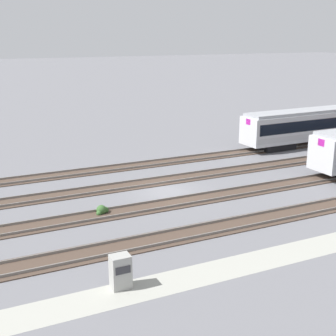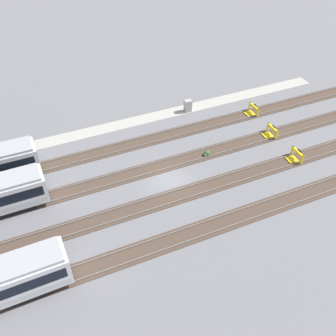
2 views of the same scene
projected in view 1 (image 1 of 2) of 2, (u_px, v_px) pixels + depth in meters
ground_plane at (167, 192)px, 34.27m from camera, size 400.00×400.00×0.00m
service_walkway at (264, 259)px, 24.02m from camera, size 54.00×2.00×0.01m
rail_track_nearest at (219, 227)px, 27.85m from camera, size 90.00×2.23×0.21m
rail_track_near_inner at (182, 202)px, 32.12m from camera, size 90.00×2.24×0.21m
rail_track_middle at (153, 182)px, 36.40m from camera, size 90.00×2.24×0.21m
rail_track_far_inner at (131, 166)px, 40.67m from camera, size 90.00×2.23×0.21m
subway_car_front_row_left_inner at (318, 124)px, 48.78m from camera, size 18.06×3.24×3.70m
electrical_cabinet at (121, 272)px, 21.14m from camera, size 0.90×0.73×1.60m
weed_clump at (102, 210)px, 30.01m from camera, size 0.92×0.70×0.64m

